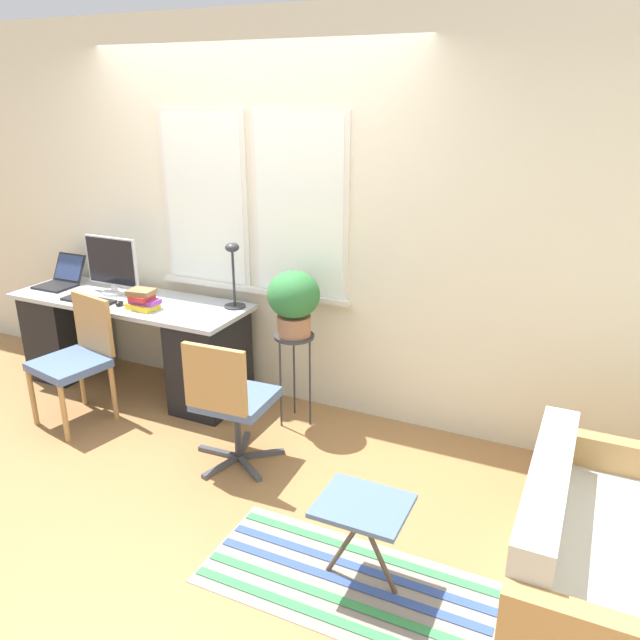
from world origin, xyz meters
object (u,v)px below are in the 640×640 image
keyboard (89,300)px  couch_loveseat (603,572)px  plant_stand (294,345)px  folding_stool (363,511)px  laptop (60,279)px  desk_chair_wooden (77,356)px  book_stack (143,300)px  monitor (112,265)px  mouse (120,303)px  desk_lamp (233,267)px  office_chair_swivel (230,400)px  potted_plant (294,299)px

keyboard → couch_loveseat: (3.60, -0.78, -0.48)m
plant_stand → folding_stool: (0.98, -1.23, -0.18)m
laptop → plant_stand: bearing=0.1°
desk_chair_wooden → folding_stool: 2.45m
book_stack → desk_chair_wooden: size_ratio=0.27×
monitor → mouse: (0.24, -0.22, -0.21)m
laptop → desk_lamp: bearing=5.1°
office_chair_swivel → mouse: bearing=-23.3°
monitor → desk_chair_wooden: (0.18, -0.62, -0.48)m
monitor → keyboard: bearing=-97.8°
desk_lamp → book_stack: size_ratio=1.98×
office_chair_swivel → folding_stool: office_chair_swivel is taller
laptop → plant_stand: (2.09, 0.00, -0.20)m
mouse → couch_loveseat: mouse is taller
potted_plant → folding_stool: bearing=-51.4°
desk_lamp → folding_stool: size_ratio=1.05×
monitor → book_stack: monitor is taller
desk_chair_wooden → office_chair_swivel: size_ratio=1.02×
book_stack → desk_chair_wooden: 0.59m
monitor → desk_chair_wooden: 0.80m
office_chair_swivel → couch_loveseat: 2.14m
desk_chair_wooden → plant_stand: 1.51m
monitor → couch_loveseat: size_ratio=0.35×
desk_lamp → couch_loveseat: bearing=-24.0°
plant_stand → potted_plant: size_ratio=1.48×
monitor → folding_stool: size_ratio=1.04×
book_stack → plant_stand: book_stack is taller
plant_stand → desk_lamp: bearing=166.2°
desk_chair_wooden → keyboard: bearing=131.2°
desk_chair_wooden → plant_stand: desk_chair_wooden is taller
book_stack → folding_stool: bearing=-26.6°
book_stack → potted_plant: bearing=9.1°
laptop → mouse: 0.80m
monitor → mouse: monitor is taller
monitor → office_chair_swivel: monitor is taller
keyboard → plant_stand: size_ratio=0.64×
desk_lamp → couch_loveseat: 2.89m
mouse → folding_stool: 2.55m
laptop → office_chair_swivel: laptop is taller
keyboard → couch_loveseat: size_ratio=0.32×
desk_lamp → folding_stool: 2.15m
mouse → desk_chair_wooden: (-0.06, -0.40, -0.27)m
desk_lamp → plant_stand: bearing=-13.8°
couch_loveseat → plant_stand: (-2.00, 1.00, 0.32)m
laptop → monitor: bearing=3.1°
potted_plant → desk_chair_wooden: bearing=-156.8°
office_chair_swivel → potted_plant: size_ratio=1.94×
desk_lamp → potted_plant: 0.58m
keyboard → mouse: (0.28, 0.02, 0.01)m
keyboard → folding_stool: 2.79m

